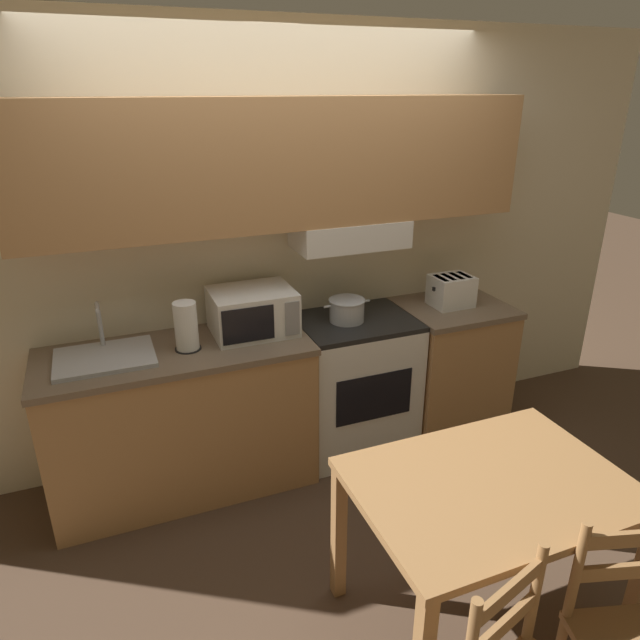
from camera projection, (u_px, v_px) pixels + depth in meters
ground_plane at (284, 432)px, 3.90m from camera, size 16.00×16.00×0.00m
wall_back at (283, 212)px, 3.26m from camera, size 5.22×0.38×2.55m
lower_counter_main at (183, 419)px, 3.24m from camera, size 1.46×0.61×0.88m
lower_counter_right_stub at (448, 366)px, 3.85m from camera, size 0.68×0.61×0.88m
stove_range at (354, 383)px, 3.62m from camera, size 0.70×0.56×0.88m
cooking_pot at (347, 309)px, 3.41m from camera, size 0.30×0.22×0.14m
microwave at (252, 311)px, 3.24m from camera, size 0.46×0.38×0.25m
toaster at (451, 291)px, 3.64m from camera, size 0.26×0.21×0.20m
sink_basin at (105, 357)px, 2.94m from camera, size 0.50×0.38×0.27m
paper_towel_roll at (186, 326)px, 3.02m from camera, size 0.14×0.14×0.27m
dining_table at (489, 502)px, 2.30m from camera, size 1.09×0.78×0.74m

